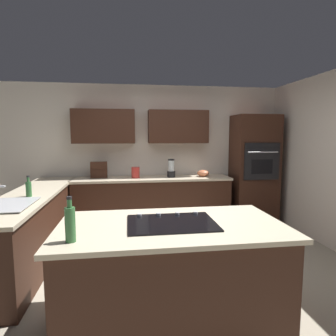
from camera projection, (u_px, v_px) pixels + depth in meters
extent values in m
plane|color=#9E937F|center=(172.00, 267.00, 3.61)|extent=(14.00, 14.00, 0.00)
cube|color=silver|center=(155.00, 154.00, 5.52)|extent=(6.00, 0.10, 2.60)
cube|color=#381E14|center=(178.00, 127.00, 5.30)|extent=(1.10, 0.34, 0.60)
cube|color=#381E14|center=(104.00, 127.00, 5.11)|extent=(1.10, 0.34, 0.60)
cube|color=#381E14|center=(152.00, 203.00, 5.24)|extent=(2.80, 0.60, 0.86)
cube|color=beige|center=(152.00, 179.00, 5.18)|extent=(2.84, 0.64, 0.04)
cube|color=#381E14|center=(33.00, 227.00, 3.84)|extent=(0.60, 2.90, 0.86)
cube|color=beige|center=(31.00, 195.00, 3.79)|extent=(0.64, 2.94, 0.04)
cube|color=#381E14|center=(172.00, 275.00, 2.54)|extent=(1.88, 0.98, 0.86)
cube|color=beige|center=(172.00, 226.00, 2.49)|extent=(1.96, 1.06, 0.04)
cube|color=#381E14|center=(254.00, 169.00, 5.44)|extent=(0.80, 0.60, 2.04)
cube|color=black|center=(262.00, 164.00, 5.12)|extent=(0.66, 0.03, 0.56)
cube|color=black|center=(262.00, 167.00, 5.11)|extent=(0.40, 0.01, 0.26)
cube|color=black|center=(262.00, 146.00, 5.08)|extent=(0.66, 0.02, 0.11)
cylinder|color=silver|center=(263.00, 152.00, 5.06)|extent=(0.56, 0.02, 0.02)
cube|color=#515456|center=(15.00, 202.00, 3.26)|extent=(0.40, 0.30, 0.02)
cube|color=#515456|center=(3.00, 209.00, 2.93)|extent=(0.40, 0.30, 0.02)
cube|color=#B7BABF|center=(9.00, 205.00, 3.09)|extent=(0.46, 0.70, 0.01)
cube|color=black|center=(172.00, 223.00, 2.48)|extent=(0.76, 0.56, 0.01)
cylinder|color=#B2B2B7|center=(196.00, 213.00, 2.75)|extent=(0.04, 0.04, 0.02)
cylinder|color=#B2B2B7|center=(177.00, 213.00, 2.72)|extent=(0.04, 0.04, 0.02)
cylinder|color=#B2B2B7|center=(158.00, 214.00, 2.70)|extent=(0.04, 0.04, 0.02)
cylinder|color=#B2B2B7|center=(139.00, 215.00, 2.67)|extent=(0.04, 0.04, 0.02)
cylinder|color=black|center=(171.00, 174.00, 5.22)|extent=(0.15, 0.15, 0.11)
cylinder|color=silver|center=(171.00, 166.00, 5.20)|extent=(0.11, 0.11, 0.20)
cylinder|color=black|center=(171.00, 160.00, 5.19)|extent=(0.12, 0.12, 0.03)
ellipsoid|color=#CC724C|center=(203.00, 173.00, 5.30)|extent=(0.22, 0.22, 0.12)
cube|color=#381E14|center=(99.00, 170.00, 5.11)|extent=(0.29, 0.10, 0.29)
cube|color=#381E14|center=(99.00, 170.00, 5.06)|extent=(0.28, 0.02, 0.02)
cylinder|color=red|center=(136.00, 172.00, 5.12)|extent=(0.15, 0.15, 0.20)
cylinder|color=#336B38|center=(29.00, 189.00, 3.56)|extent=(0.07, 0.07, 0.19)
cylinder|color=#336B38|center=(28.00, 180.00, 3.55)|extent=(0.03, 0.03, 0.06)
cylinder|color=black|center=(28.00, 176.00, 3.54)|extent=(0.03, 0.03, 0.02)
cylinder|color=#336B38|center=(70.00, 225.00, 2.05)|extent=(0.07, 0.07, 0.25)
cylinder|color=#336B38|center=(69.00, 203.00, 2.03)|extent=(0.03, 0.03, 0.06)
cylinder|color=black|center=(69.00, 198.00, 2.03)|extent=(0.04, 0.04, 0.02)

